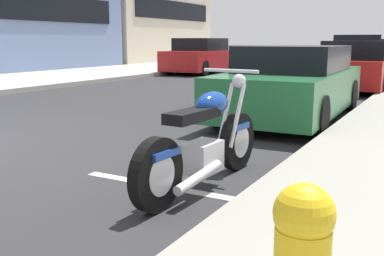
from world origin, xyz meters
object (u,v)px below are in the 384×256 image
Objects in this scene: parked_motorcycle at (204,144)px; parked_car_at_intersection at (293,84)px; car_opposite_curb at (200,57)px; crossing_truck at (357,46)px; parked_car_across_street at (360,67)px.

parked_car_at_intersection is (4.33, 0.43, 0.20)m from parked_motorcycle.
parked_car_at_intersection is at bearing 32.97° from car_opposite_curb.
car_opposite_curb is at bearing 34.76° from parked_car_at_intersection.
parked_motorcycle is 15.66m from car_opposite_curb.
parked_car_at_intersection is at bearing 92.05° from crossing_truck.
parked_motorcycle is 0.51× the size of parked_car_across_street.
parked_car_across_street is (9.94, 0.15, 0.24)m from parked_motorcycle.
parked_car_at_intersection reaches higher than parked_motorcycle.
crossing_truck is at bearing 169.11° from car_opposite_curb.
crossing_truck is at bearing 10.16° from parked_motorcycle.
parked_motorcycle is at bearing 24.86° from car_opposite_curb.
crossing_truck is 1.16× the size of car_opposite_curb.
parked_motorcycle is 0.48× the size of car_opposite_curb.
parked_motorcycle is 9.94m from parked_car_across_street.
parked_motorcycle is 0.47× the size of parked_car_at_intersection.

